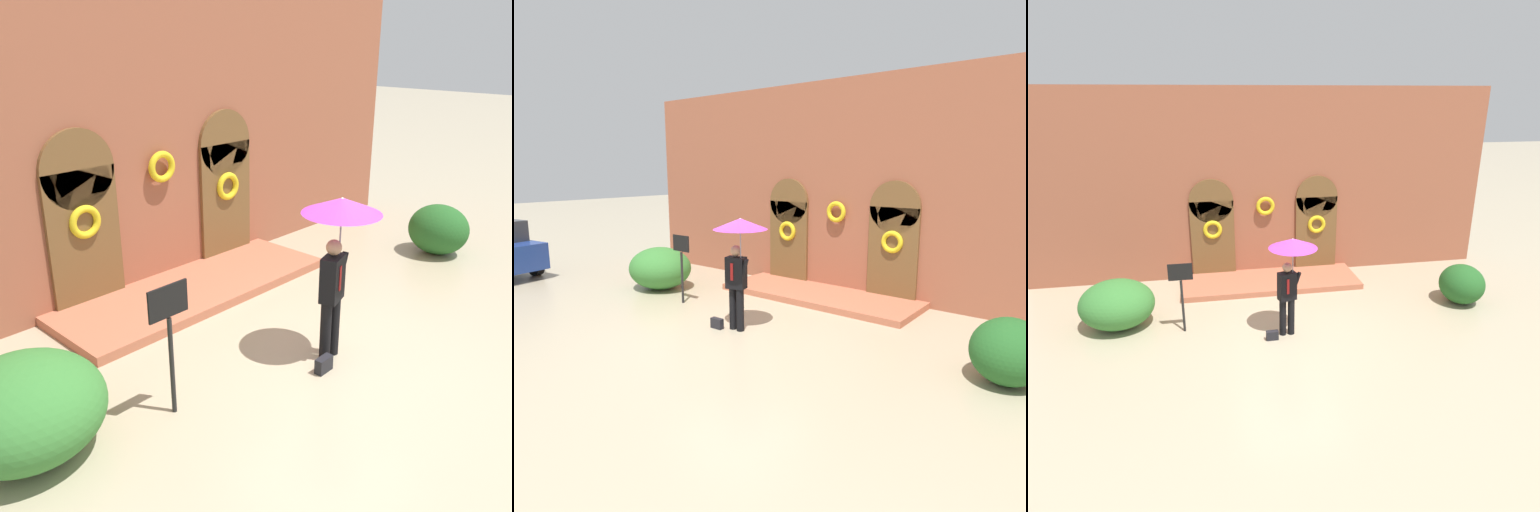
% 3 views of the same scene
% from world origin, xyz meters
% --- Properties ---
extents(ground_plane, '(80.00, 80.00, 0.00)m').
position_xyz_m(ground_plane, '(0.00, 0.00, 0.00)').
color(ground_plane, tan).
extents(building_facade, '(14.00, 2.30, 5.60)m').
position_xyz_m(building_facade, '(-0.00, 4.15, 2.68)').
color(building_facade, '#9E563D').
rests_on(building_facade, ground).
extents(person_with_umbrella, '(1.10, 1.10, 2.36)m').
position_xyz_m(person_with_umbrella, '(0.01, -0.00, 1.91)').
color(person_with_umbrella, black).
rests_on(person_with_umbrella, ground).
extents(handbag, '(0.28, 0.13, 0.22)m').
position_xyz_m(handbag, '(-0.47, -0.20, 0.11)').
color(handbag, black).
rests_on(handbag, ground).
extents(sign_post, '(0.56, 0.06, 1.72)m').
position_xyz_m(sign_post, '(-2.47, 0.60, 1.16)').
color(sign_post, black).
rests_on(sign_post, ground).
extents(shrub_left, '(1.78, 1.66, 1.17)m').
position_xyz_m(shrub_left, '(-4.05, 1.16, 0.58)').
color(shrub_left, '#387A33').
rests_on(shrub_left, ground).
extents(shrub_right, '(1.16, 1.27, 1.06)m').
position_xyz_m(shrub_right, '(4.89, 0.86, 0.53)').
color(shrub_right, '#235B23').
rests_on(shrub_right, ground).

